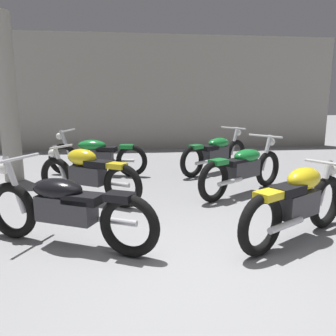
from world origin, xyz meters
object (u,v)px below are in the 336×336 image
(motorcycle_left_row_0, at_px, (65,207))
(motorcycle_right_row_0, at_px, (298,202))
(support_pillar, at_px, (7,99))
(motorcycle_left_row_2, at_px, (96,155))
(motorcycle_right_row_1, at_px, (244,168))
(motorcycle_left_row_1, at_px, (87,174))
(motorcycle_right_row_2, at_px, (216,152))

(motorcycle_left_row_0, distance_m, motorcycle_right_row_0, 2.60)
(support_pillar, bearing_deg, motorcycle_left_row_2, 8.49)
(motorcycle_right_row_0, xyz_separation_m, motorcycle_right_row_1, (0.06, 1.97, -0.01))
(motorcycle_left_row_2, bearing_deg, motorcycle_left_row_0, -90.54)
(motorcycle_left_row_1, height_order, motorcycle_right_row_2, motorcycle_right_row_2)
(support_pillar, distance_m, motorcycle_left_row_2, 1.99)
(support_pillar, xyz_separation_m, motorcycle_right_row_0, (4.18, -3.46, -1.14))
(motorcycle_right_row_1, bearing_deg, motorcycle_right_row_2, 90.62)
(motorcycle_left_row_0, height_order, motorcycle_right_row_1, same)
(motorcycle_right_row_0, relative_size, motorcycle_right_row_1, 0.94)
(support_pillar, relative_size, motorcycle_right_row_0, 1.82)
(motorcycle_right_row_1, height_order, motorcycle_right_row_2, same)
(support_pillar, distance_m, motorcycle_right_row_2, 4.38)
(motorcycle_right_row_0, relative_size, motorcycle_right_row_2, 0.96)
(motorcycle_left_row_0, distance_m, motorcycle_right_row_2, 4.44)
(motorcycle_left_row_0, height_order, motorcycle_right_row_0, motorcycle_left_row_0)
(motorcycle_right_row_0, bearing_deg, motorcycle_left_row_2, 124.76)
(motorcycle_right_row_2, bearing_deg, motorcycle_right_row_0, -90.65)
(motorcycle_left_row_1, bearing_deg, motorcycle_right_row_0, -35.24)
(motorcycle_left_row_0, relative_size, motorcycle_left_row_2, 0.94)
(support_pillar, height_order, motorcycle_right_row_2, support_pillar)
(support_pillar, xyz_separation_m, motorcycle_right_row_1, (4.24, -1.49, -1.15))
(support_pillar, bearing_deg, motorcycle_right_row_0, -39.61)
(motorcycle_right_row_2, bearing_deg, motorcycle_left_row_0, -126.55)
(motorcycle_right_row_2, bearing_deg, support_pillar, -176.62)
(motorcycle_right_row_1, bearing_deg, motorcycle_right_row_0, -91.78)
(motorcycle_left_row_1, height_order, motorcycle_left_row_2, motorcycle_left_row_2)
(motorcycle_right_row_0, bearing_deg, support_pillar, 140.39)
(motorcycle_left_row_2, height_order, motorcycle_right_row_0, motorcycle_left_row_2)
(motorcycle_left_row_0, bearing_deg, motorcycle_left_row_1, 88.14)
(motorcycle_right_row_0, bearing_deg, motorcycle_left_row_1, 144.76)
(motorcycle_right_row_1, xyz_separation_m, motorcycle_right_row_2, (-0.02, 1.74, 0.00))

